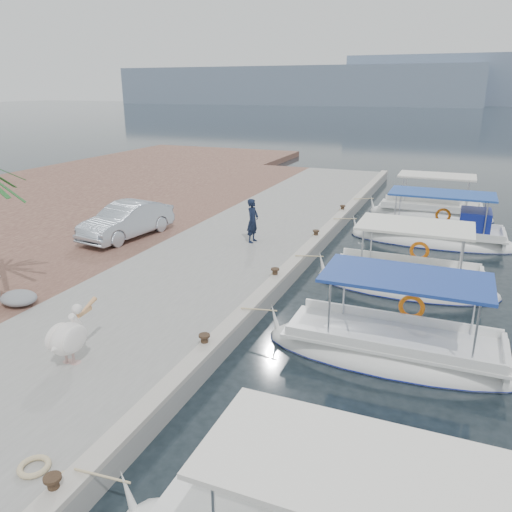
% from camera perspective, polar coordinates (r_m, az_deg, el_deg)
% --- Properties ---
extents(ground, '(400.00, 400.00, 0.00)m').
position_cam_1_polar(ground, '(15.33, 1.47, -6.29)').
color(ground, black).
rests_on(ground, ground).
extents(concrete_quay, '(6.00, 40.00, 0.50)m').
position_cam_1_polar(concrete_quay, '(20.62, -1.42, 1.12)').
color(concrete_quay, gray).
rests_on(concrete_quay, ground).
extents(quay_curb, '(0.44, 40.00, 0.12)m').
position_cam_1_polar(quay_curb, '(19.64, 6.04, 1.06)').
color(quay_curb, '#ACA599').
rests_on(quay_curb, concrete_quay).
extents(cobblestone_strip, '(4.00, 40.00, 0.50)m').
position_cam_1_polar(cobblestone_strip, '(23.00, -12.93, 2.51)').
color(cobblestone_strip, brown).
rests_on(cobblestone_strip, ground).
extents(fishing_caique_b, '(6.54, 2.25, 2.83)m').
position_cam_1_polar(fishing_caique_b, '(13.27, 15.26, -10.63)').
color(fishing_caique_b, white).
rests_on(fishing_caique_b, ground).
extents(fishing_caique_c, '(6.08, 2.49, 2.83)m').
position_cam_1_polar(fishing_caique_c, '(17.76, 16.64, -3.08)').
color(fishing_caique_c, white).
rests_on(fishing_caique_c, ground).
extents(fishing_caique_d, '(7.16, 2.30, 2.83)m').
position_cam_1_polar(fishing_caique_d, '(23.25, 19.79, 1.89)').
color(fishing_caique_d, white).
rests_on(fishing_caique_d, ground).
extents(fishing_caique_e, '(6.28, 2.29, 2.83)m').
position_cam_1_polar(fishing_caique_e, '(27.88, 19.22, 4.49)').
color(fishing_caique_e, white).
rests_on(fishing_caique_e, ground).
extents(mooring_bollards, '(0.28, 20.28, 0.33)m').
position_cam_1_polar(mooring_bollards, '(16.48, 2.19, -1.87)').
color(mooring_bollards, black).
rests_on(mooring_bollards, concrete_quay).
extents(pelican, '(0.64, 1.65, 1.28)m').
position_cam_1_polar(pelican, '(12.14, -20.67, -8.61)').
color(pelican, tan).
rests_on(pelican, concrete_quay).
extents(fisherman, '(0.47, 0.68, 1.78)m').
position_cam_1_polar(fisherman, '(20.12, -0.38, 4.06)').
color(fisherman, black).
rests_on(fisherman, concrete_quay).
extents(parked_car, '(2.13, 4.56, 1.44)m').
position_cam_1_polar(parked_car, '(21.52, -14.57, 3.96)').
color(parked_car, '#ABB7C4').
rests_on(parked_car, cobblestone_strip).
extents(tarp_bundle, '(1.10, 0.90, 0.40)m').
position_cam_1_polar(tarp_bundle, '(16.03, -25.49, -4.36)').
color(tarp_bundle, gray).
rests_on(tarp_bundle, cobblestone_strip).
extents(rope_coil, '(0.54, 0.54, 0.10)m').
position_cam_1_polar(rope_coil, '(9.65, -24.02, -21.13)').
color(rope_coil, '#C6B284').
rests_on(rope_coil, concrete_quay).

